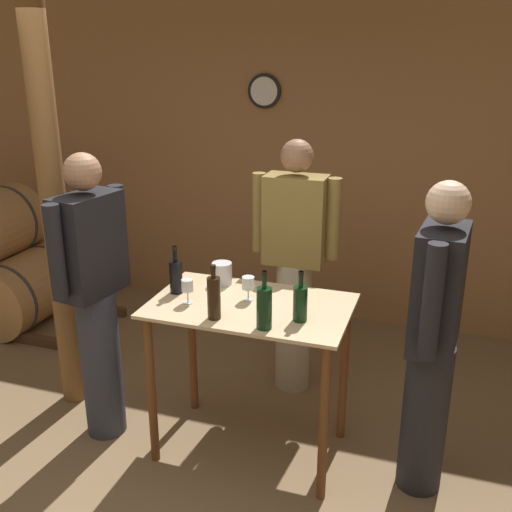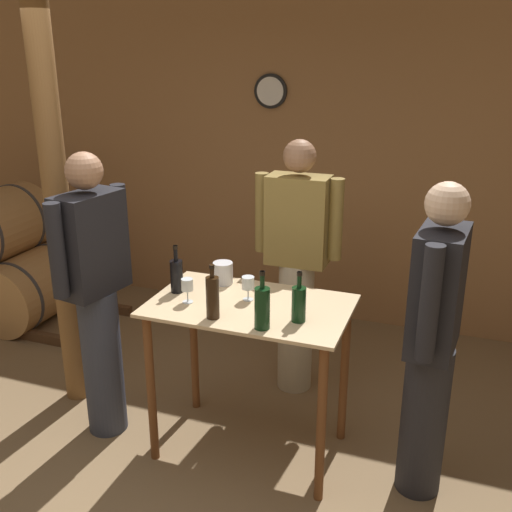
% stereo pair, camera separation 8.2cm
% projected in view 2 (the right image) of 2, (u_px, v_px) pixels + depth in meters
% --- Properties ---
extents(back_wall, '(8.40, 0.08, 2.70)m').
position_uv_depth(back_wall, '(309.00, 164.00, 5.04)').
color(back_wall, '#996B42').
rests_on(back_wall, ground_plane).
extents(barrel_rack, '(2.14, 0.86, 1.15)m').
position_uv_depth(barrel_rack, '(1.00, 265.00, 5.28)').
color(barrel_rack, '#4C331E').
rests_on(barrel_rack, ground_plane).
extents(tasting_table, '(1.11, 0.68, 0.95)m').
position_uv_depth(tasting_table, '(250.00, 335.00, 3.38)').
color(tasting_table, '#D1B284').
rests_on(tasting_table, ground_plane).
extents(wooden_post, '(0.16, 0.16, 2.70)m').
position_uv_depth(wooden_post, '(58.00, 207.00, 3.73)').
color(wooden_post, brown).
rests_on(wooden_post, ground_plane).
extents(wine_bottle_far_left, '(0.07, 0.07, 0.28)m').
position_uv_depth(wine_bottle_far_left, '(177.00, 275.00, 3.45)').
color(wine_bottle_far_left, black).
rests_on(wine_bottle_far_left, tasting_table).
extents(wine_bottle_left, '(0.07, 0.07, 0.30)m').
position_uv_depth(wine_bottle_left, '(213.00, 297.00, 3.11)').
color(wine_bottle_left, black).
rests_on(wine_bottle_left, tasting_table).
extents(wine_bottle_center, '(0.08, 0.08, 0.31)m').
position_uv_depth(wine_bottle_center, '(262.00, 307.00, 3.00)').
color(wine_bottle_center, black).
rests_on(wine_bottle_center, tasting_table).
extents(wine_bottle_right, '(0.08, 0.08, 0.27)m').
position_uv_depth(wine_bottle_right, '(299.00, 303.00, 3.08)').
color(wine_bottle_right, black).
rests_on(wine_bottle_right, tasting_table).
extents(wine_glass_near_left, '(0.07, 0.07, 0.14)m').
position_uv_depth(wine_glass_near_left, '(187.00, 285.00, 3.31)').
color(wine_glass_near_left, silver).
rests_on(wine_glass_near_left, tasting_table).
extents(wine_glass_near_center, '(0.07, 0.07, 0.14)m').
position_uv_depth(wine_glass_near_center, '(248.00, 284.00, 3.34)').
color(wine_glass_near_center, silver).
rests_on(wine_glass_near_center, tasting_table).
extents(ice_bucket, '(0.12, 0.12, 0.13)m').
position_uv_depth(ice_bucket, '(223.00, 273.00, 3.58)').
color(ice_bucket, silver).
rests_on(ice_bucket, tasting_table).
extents(person_host, '(0.59, 0.24, 1.75)m').
position_uv_depth(person_host, '(297.00, 263.00, 3.99)').
color(person_host, '#B7AD93').
rests_on(person_host, ground_plane).
extents(person_visitor_with_scarf, '(0.29, 0.58, 1.76)m').
position_uv_depth(person_visitor_with_scarf, '(96.00, 292.00, 3.52)').
color(person_visitor_with_scarf, '#333847').
rests_on(person_visitor_with_scarf, ground_plane).
extents(person_visitor_bearded, '(0.25, 0.59, 1.72)m').
position_uv_depth(person_visitor_bearded, '(432.00, 339.00, 3.01)').
color(person_visitor_bearded, '#232328').
rests_on(person_visitor_bearded, ground_plane).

